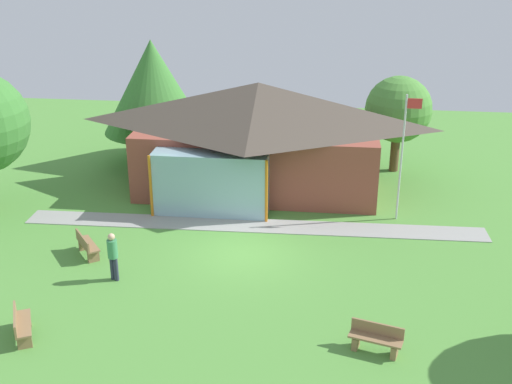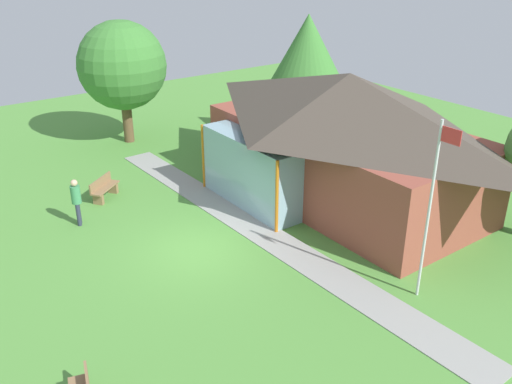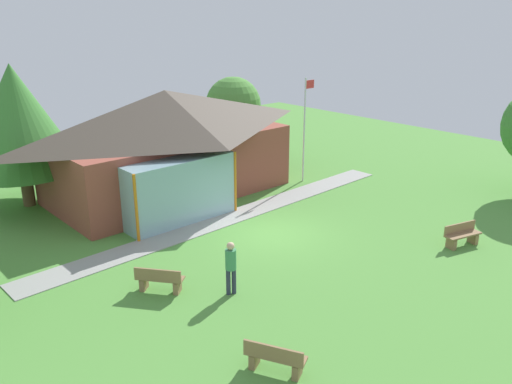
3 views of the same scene
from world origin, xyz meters
name	(u,v)px [view 2 (image 2 of 3)]	position (x,y,z in m)	size (l,w,h in m)	color
ground_plane	(201,250)	(0.00, 0.00, 0.00)	(44.00, 44.00, 0.00)	#54933D
pavilion	(342,135)	(-0.36, 6.56, 2.55)	(11.63, 7.24, 4.91)	brown
footpath	(257,230)	(0.00, 2.32, 0.01)	(18.58, 1.30, 0.03)	#999993
flagpole	(431,204)	(5.86, 3.74, 2.91)	(0.64, 0.08, 5.24)	silver
bench_mid_left	(104,189)	(-5.68, -0.97, 0.40)	(1.26, 1.46, 0.84)	olive
visitor_strolling_lawn	(76,199)	(-4.12, -2.55, 1.02)	(0.34, 0.34, 1.74)	#2D3347
tree_behind_pavilion_left	(307,64)	(-5.90, 9.58, 3.94)	(5.09, 5.09, 6.25)	brown
tree_west_hedge	(122,66)	(-11.38, 2.66, 3.80)	(4.24, 4.24, 5.94)	brown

